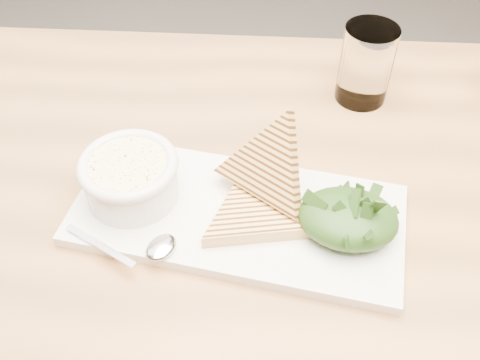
# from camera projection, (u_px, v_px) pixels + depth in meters

# --- Properties ---
(table_top) EXTENTS (1.27, 0.91, 0.04)m
(table_top) POSITION_uv_depth(u_px,v_px,m) (348.00, 224.00, 0.68)
(table_top) COLOR #A6713D
(table_top) RESTS_ON ground
(table_leg_bl) EXTENTS (0.06, 0.06, 0.69)m
(table_leg_bl) POSITION_uv_depth(u_px,v_px,m) (89.00, 175.00, 1.24)
(table_leg_bl) COLOR #A6713D
(table_leg_bl) RESTS_ON ground
(platter) EXTENTS (0.41, 0.21, 0.02)m
(platter) POSITION_uv_depth(u_px,v_px,m) (237.00, 215.00, 0.66)
(platter) COLOR white
(platter) RESTS_ON table_top
(soup_bowl) EXTENTS (0.11, 0.11, 0.05)m
(soup_bowl) POSITION_uv_depth(u_px,v_px,m) (132.00, 182.00, 0.65)
(soup_bowl) COLOR white
(soup_bowl) RESTS_ON platter
(soup) EXTENTS (0.10, 0.10, 0.01)m
(soup) POSITION_uv_depth(u_px,v_px,m) (128.00, 166.00, 0.63)
(soup) COLOR #FEE8AB
(soup) RESTS_ON soup_bowl
(bowl_rim) EXTENTS (0.12, 0.12, 0.01)m
(bowl_rim) POSITION_uv_depth(u_px,v_px,m) (128.00, 165.00, 0.63)
(bowl_rim) COLOR white
(bowl_rim) RESTS_ON soup_bowl
(sandwich_flat) EXTENTS (0.18, 0.18, 0.02)m
(sandwich_flat) POSITION_uv_depth(u_px,v_px,m) (252.00, 214.00, 0.64)
(sandwich_flat) COLOR tan
(sandwich_flat) RESTS_ON platter
(sandwich_lean) EXTENTS (0.20, 0.20, 0.17)m
(sandwich_lean) POSITION_uv_depth(u_px,v_px,m) (267.00, 167.00, 0.64)
(sandwich_lean) COLOR tan
(sandwich_lean) RESTS_ON sandwich_flat
(salad_base) EXTENTS (0.12, 0.09, 0.04)m
(salad_base) POSITION_uv_depth(u_px,v_px,m) (348.00, 218.00, 0.61)
(salad_base) COLOR black
(salad_base) RESTS_ON platter
(arugula_pile) EXTENTS (0.11, 0.10, 0.05)m
(arugula_pile) POSITION_uv_depth(u_px,v_px,m) (349.00, 216.00, 0.61)
(arugula_pile) COLOR #284D17
(arugula_pile) RESTS_ON platter
(spoon_bowl) EXTENTS (0.04, 0.05, 0.01)m
(spoon_bowl) POSITION_uv_depth(u_px,v_px,m) (161.00, 247.00, 0.61)
(spoon_bowl) COLOR silver
(spoon_bowl) RESTS_ON platter
(spoon_handle) EXTENTS (0.10, 0.05, 0.00)m
(spoon_handle) POSITION_uv_depth(u_px,v_px,m) (100.00, 245.00, 0.61)
(spoon_handle) COLOR silver
(spoon_handle) RESTS_ON platter
(glass_near) EXTENTS (0.08, 0.08, 0.12)m
(glass_near) POSITION_uv_depth(u_px,v_px,m) (366.00, 64.00, 0.79)
(glass_near) COLOR white
(glass_near) RESTS_ON table_top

